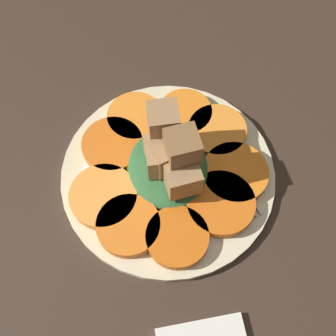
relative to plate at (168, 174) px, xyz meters
The scene contains 13 objects.
table_slab 1.52cm from the plate, ahead, with size 120.00×120.00×2.00cm, color #38281E.
plate is the anchor object (origin of this frame).
carrot_slice_0 8.65cm from the plate, behind, with size 7.10×7.10×1.38cm, color #D66014.
carrot_slice_1 7.66cm from the plate, 136.56° to the right, with size 7.96×7.96×1.38cm, color orange.
carrot_slice_2 8.13cm from the plate, 104.36° to the right, with size 7.95×7.95×1.38cm, color orange.
carrot_slice_3 8.27cm from the plate, 59.66° to the right, with size 7.38×7.38×1.38cm, color orange.
carrot_slice_4 8.45cm from the plate, 25.83° to the right, with size 6.85×6.85×1.38cm, color orange.
carrot_slice_5 8.61cm from the plate, 19.20° to the left, with size 7.15×7.15×1.38cm, color orange.
carrot_slice_6 7.73cm from the plate, 53.87° to the left, with size 7.58×7.58×1.38cm, color orange.
carrot_slice_7 8.42cm from the plate, 104.90° to the left, with size 7.94×7.94×1.38cm, color #F9953A.
carrot_slice_8 8.51cm from the plate, 137.55° to the left, with size 7.27×7.27×1.38cm, color orange.
center_pile 3.78cm from the plate, 122.69° to the right, with size 10.89×9.80×9.11cm.
fork 6.41cm from the plate, 87.73° to the right, with size 17.27×6.52×0.40cm.
Camera 1 is at (-22.12, 4.05, 49.18)cm, focal length 45.00 mm.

